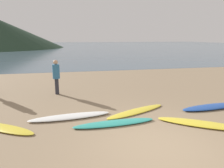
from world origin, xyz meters
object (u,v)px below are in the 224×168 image
object	(u,v)px
surfboard_4	(115,123)
surfboard_7	(212,107)
surfboard_2	(6,129)
surfboard_6	(202,124)
surfboard_3	(70,117)
surfboard_5	(136,111)
person_0	(56,74)

from	to	relation	value
surfboard_4	surfboard_7	xyz separation A→B (m)	(3.96, 0.73, 0.01)
surfboard_2	surfboard_6	distance (m)	5.86
surfboard_6	surfboard_7	size ratio (longest dim) A/B	1.04
surfboard_3	surfboard_6	distance (m)	4.20
surfboard_3	surfboard_5	xyz separation A→B (m)	(2.34, 0.07, -0.02)
surfboard_4	person_0	distance (m)	4.54
surfboard_7	surfboard_3	bearing A→B (deg)	172.62
surfboard_2	person_0	distance (m)	4.08
surfboard_2	surfboard_6	xyz separation A→B (m)	(5.79, -0.90, 0.01)
surfboard_7	person_0	size ratio (longest dim) A/B	1.61
surfboard_3	surfboard_6	bearing A→B (deg)	-25.97
surfboard_6	surfboard_4	bearing A→B (deg)	-160.31
surfboard_5	person_0	xyz separation A→B (m)	(-2.88, 3.13, 0.92)
surfboard_5	surfboard_6	xyz separation A→B (m)	(1.61, -1.53, 0.01)
surfboard_4	surfboard_7	size ratio (longest dim) A/B	1.00
surfboard_3	person_0	size ratio (longest dim) A/B	1.67
surfboard_3	surfboard_7	bearing A→B (deg)	-6.78
surfboard_5	surfboard_2	bearing A→B (deg)	164.50
surfboard_2	surfboard_4	xyz separation A→B (m)	(3.17, -0.28, 0.00)
surfboard_6	surfboard_7	world-z (taller)	surfboard_7
surfboard_2	surfboard_3	world-z (taller)	surfboard_3
surfboard_6	person_0	distance (m)	6.53
surfboard_5	surfboard_7	bearing A→B (deg)	-27.32
surfboard_4	person_0	bearing A→B (deg)	111.34
surfboard_7	surfboard_6	bearing A→B (deg)	-141.16
person_0	surfboard_3	bearing A→B (deg)	-21.54
surfboard_3	person_0	bearing A→B (deg)	93.88
person_0	surfboard_2	bearing A→B (deg)	-50.27
person_0	surfboard_7	bearing A→B (deg)	29.32
surfboard_7	person_0	xyz separation A→B (m)	(-5.83, 3.31, 0.90)
surfboard_5	person_0	distance (m)	4.35
surfboard_6	person_0	bearing A→B (deg)	167.02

